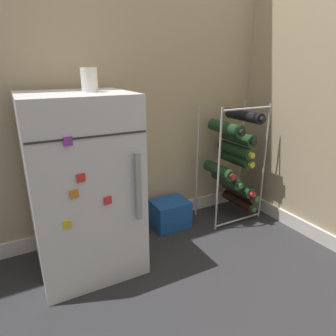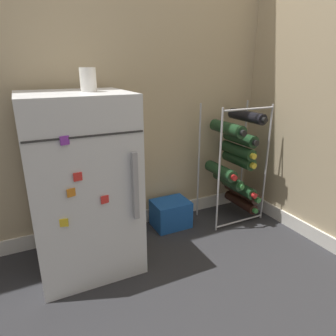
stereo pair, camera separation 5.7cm
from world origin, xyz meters
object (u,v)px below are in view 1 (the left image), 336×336
object	(u,v)px
mini_fridge	(83,186)
wine_rack	(234,162)
fridge_top_cup	(89,80)
soda_box	(170,213)

from	to	relation	value
mini_fridge	wine_rack	bearing A→B (deg)	4.25
wine_rack	fridge_top_cup	bearing A→B (deg)	-174.23
mini_fridge	wine_rack	world-z (taller)	mini_fridge
wine_rack	mini_fridge	bearing A→B (deg)	-175.75
mini_fridge	wine_rack	xyz separation A→B (m)	(1.04, 0.08, -0.05)
fridge_top_cup	mini_fridge	bearing A→B (deg)	163.00
soda_box	fridge_top_cup	bearing A→B (deg)	-161.58
soda_box	wine_rack	bearing A→B (deg)	-8.75
soda_box	fridge_top_cup	distance (m)	1.02
soda_box	fridge_top_cup	size ratio (longest dim) A/B	2.21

